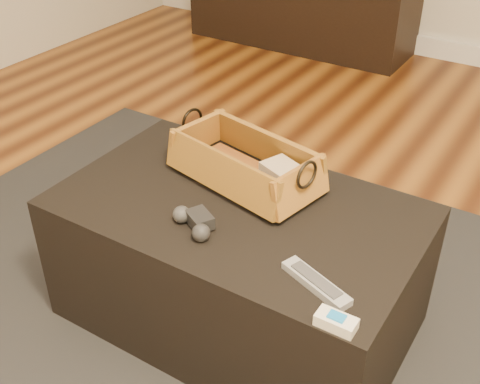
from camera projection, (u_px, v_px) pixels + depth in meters
The scene contains 9 objects.
media_cabinet at pixel (302, 0), 3.82m from camera, with size 1.42×0.45×0.56m, color black.
area_rug at pixel (229, 326), 1.85m from camera, with size 2.60×2.00×0.01m, color black.
ottoman at pixel (238, 264), 1.76m from camera, with size 1.00×0.60×0.42m, color black.
tv_remote at pixel (235, 172), 1.74m from camera, with size 0.24×0.05×0.02m, color black.
cloth_bundle at pixel (284, 177), 1.67m from camera, with size 0.12×0.08×0.07m, color tan.
wicker_basket at pixel (245, 165), 1.72m from camera, with size 0.48×0.32×0.16m.
game_controller at pixel (195, 222), 1.54m from camera, with size 0.15×0.11×0.05m.
silver_remote at pixel (316, 283), 1.37m from camera, with size 0.19×0.11×0.02m.
cream_gadget at pixel (336, 322), 1.26m from camera, with size 0.09×0.04×0.03m.
Camera 1 is at (0.53, -0.97, 1.37)m, focal length 45.00 mm.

